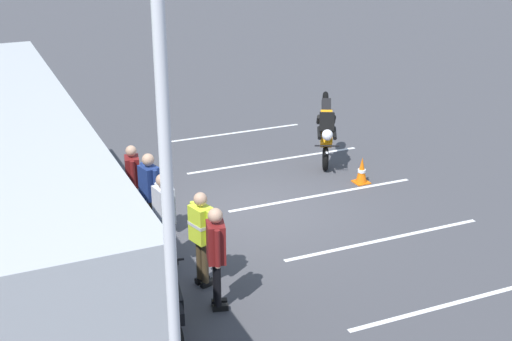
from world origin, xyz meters
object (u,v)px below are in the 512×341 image
Objects in this scene: spectator_left at (201,231)px; spectator_right at (150,189)px; spectator_centre at (164,211)px; traffic_cone at (362,171)px; spectator_far_left at (216,250)px; parked_motorcycle_silver at (172,308)px; tour_bus at (5,206)px; stunt_motorcycle at (326,127)px; spectator_far_right at (133,177)px.

spectator_right reaches higher than spectator_left.
spectator_centre is 5.69m from traffic_cone.
spectator_far_left is 1.75m from spectator_centre.
tour_bus is at bearing 41.79° from parked_motorcycle_silver.
parked_motorcycle_silver reaches higher than traffic_cone.
stunt_motorcycle is (3.94, -4.75, -0.00)m from spectator_left.
spectator_right is at bearing -174.62° from spectator_far_right.
spectator_centre is at bearing -179.79° from spectator_far_right.
stunt_motorcycle is at bearing -50.33° from spectator_left.
tour_bus is at bearing 70.53° from spectator_left.
spectator_left is 2.77× the size of traffic_cone.
stunt_motorcycle reaches higher than spectator_far_right.
tour_bus reaches higher than traffic_cone.
spectator_far_left is 0.97× the size of stunt_motorcycle.
spectator_far_left reaches higher than parked_motorcycle_silver.
spectator_right is (2.83, 0.22, -0.01)m from spectator_far_left.
parked_motorcycle_silver is at bearing 114.64° from spectator_far_left.
spectator_far_right is at bearing 6.82° from spectator_left.
spectator_far_left is (-1.83, -2.92, -0.57)m from tour_bus.
parked_motorcycle_silver is 1.10× the size of stunt_motorcycle.
spectator_left is at bearing -38.66° from parked_motorcycle_silver.
spectator_left reaches higher than parked_motorcycle_silver.
parked_motorcycle_silver is 3.23× the size of traffic_cone.
tour_bus reaches higher than spectator_right.
parked_motorcycle_silver is (-2.14, 0.62, -0.59)m from spectator_centre.
stunt_motorcycle reaches higher than spectator_right.
spectator_right is (1.10, -0.08, -0.01)m from spectator_centre.
traffic_cone is (-0.23, -5.37, -0.68)m from spectator_far_right.
spectator_far_left reaches higher than spectator_far_right.
parked_motorcycle_silver is 7.71m from stunt_motorcycle.
spectator_right is at bearing -3.97° from spectator_centre.
spectator_left is (-1.05, -2.97, -0.60)m from tour_bus.
spectator_centre is at bearing 19.96° from spectator_left.
stunt_motorcycle reaches higher than spectator_left.
spectator_right is 0.97× the size of stunt_motorcycle.
parked_motorcycle_silver is at bearing 171.63° from spectator_far_right.
spectator_right reaches higher than traffic_cone.
spectator_far_left is 0.88× the size of parked_motorcycle_silver.
parked_motorcycle_silver is (-0.42, 0.91, -0.59)m from spectator_far_left.
tour_bus is 2.69m from spectator_centre.
spectator_left is at bearing 129.67° from stunt_motorcycle.
parked_motorcycle_silver is 7.14m from traffic_cone.
tour_bus is at bearing 57.89° from spectator_far_left.
spectator_far_left is 0.78m from spectator_left.
spectator_left is at bearing -173.18° from spectator_far_right.
spectator_centre is at bearing 9.65° from spectator_far_left.
stunt_motorcycle reaches higher than spectator_far_left.
spectator_right is 0.90m from spectator_far_right.
parked_motorcycle_silver is (-4.13, 0.61, -0.50)m from spectator_far_right.
spectator_left reaches higher than traffic_cone.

